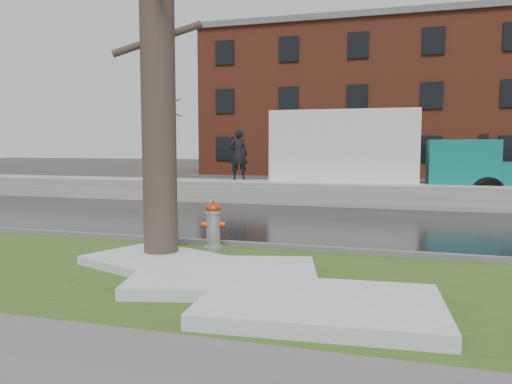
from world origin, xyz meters
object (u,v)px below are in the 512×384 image
(tree, at_px, (157,44))
(box_truck, at_px, (374,154))
(worker, at_px, (239,154))
(fire_hydrant, at_px, (213,224))

(tree, relative_size, box_truck, 0.75)
(tree, xyz_separation_m, worker, (-1.87, 9.72, -2.02))
(fire_hydrant, relative_size, box_truck, 0.10)
(box_truck, bearing_deg, fire_hydrant, -105.01)
(fire_hydrant, distance_m, box_truck, 9.76)
(tree, distance_m, box_truck, 11.01)
(fire_hydrant, xyz_separation_m, box_truck, (2.40, 9.39, 1.18))
(fire_hydrant, xyz_separation_m, worker, (-2.43, 8.69, 1.15))
(fire_hydrant, distance_m, tree, 3.38)
(fire_hydrant, bearing_deg, tree, -137.27)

